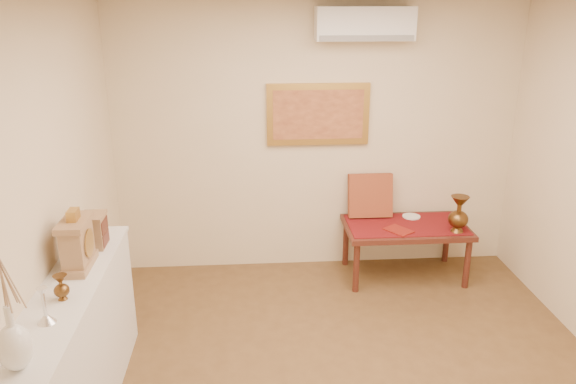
{
  "coord_description": "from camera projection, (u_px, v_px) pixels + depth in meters",
  "views": [
    {
      "loc": [
        -0.69,
        -3.14,
        2.68
      ],
      "look_at": [
        -0.37,
        1.15,
        1.18
      ],
      "focal_mm": 35.0,
      "sensor_mm": 36.0,
      "label": 1
    }
  ],
  "objects": [
    {
      "name": "plate",
      "position": [
        411.0,
        216.0,
        5.71
      ],
      "size": [
        0.18,
        0.18,
        0.01
      ],
      "primitive_type": "cylinder",
      "color": "white",
      "rests_on": "table_cloth"
    },
    {
      "name": "brass_urn_tall",
      "position": [
        459.0,
        210.0,
        5.3
      ],
      "size": [
        0.19,
        0.19,
        0.43
      ],
      "primitive_type": null,
      "color": "brown",
      "rests_on": "table_cloth"
    },
    {
      "name": "painting",
      "position": [
        318.0,
        114.0,
        5.45
      ],
      "size": [
        1.0,
        0.06,
        0.6
      ],
      "color": "#B48839",
      "rests_on": "wall_back"
    },
    {
      "name": "wall_left",
      "position": [
        27.0,
        235.0,
        3.3
      ],
      "size": [
        0.02,
        4.5,
        2.7
      ],
      "primitive_type": "cube",
      "color": "beige",
      "rests_on": "ground"
    },
    {
      "name": "display_ledge",
      "position": [
        75.0,
        358.0,
        3.6
      ],
      "size": [
        0.37,
        2.02,
        0.98
      ],
      "color": "silver",
      "rests_on": "floor"
    },
    {
      "name": "low_table",
      "position": [
        406.0,
        231.0,
        5.55
      ],
      "size": [
        1.2,
        0.7,
        0.55
      ],
      "color": "#512218",
      "rests_on": "floor"
    },
    {
      "name": "wall_back",
      "position": [
        317.0,
        139.0,
        5.56
      ],
      "size": [
        4.0,
        0.02,
        2.7
      ],
      "primitive_type": "cube",
      "color": "beige",
      "rests_on": "ground"
    },
    {
      "name": "menu",
      "position": [
        399.0,
        230.0,
        5.37
      ],
      "size": [
        0.29,
        0.31,
        0.01
      ],
      "primitive_type": "cube",
      "rotation": [
        0.0,
        0.0,
        0.62
      ],
      "color": "maroon",
      "rests_on": "table_cloth"
    },
    {
      "name": "wooden_chest",
      "position": [
        94.0,
        230.0,
        4.0
      ],
      "size": [
        0.16,
        0.21,
        0.24
      ],
      "color": "#9E7751",
      "rests_on": "display_ledge"
    },
    {
      "name": "white_vase",
      "position": [
        4.0,
        288.0,
        2.56
      ],
      "size": [
        0.17,
        0.17,
        0.87
      ],
      "primitive_type": null,
      "color": "white",
      "rests_on": "display_ledge"
    },
    {
      "name": "table_cloth",
      "position": [
        406.0,
        225.0,
        5.53
      ],
      "size": [
        1.14,
        0.59,
        0.01
      ],
      "primitive_type": "cube",
      "color": "maroon",
      "rests_on": "low_table"
    },
    {
      "name": "cushion",
      "position": [
        370.0,
        195.0,
        5.68
      ],
      "size": [
        0.44,
        0.19,
        0.45
      ],
      "primitive_type": "cube",
      "rotation": [
        -0.21,
        0.0,
        0.0
      ],
      "color": "maroon",
      "rests_on": "table_cloth"
    },
    {
      "name": "candlestick",
      "position": [
        44.0,
        305.0,
        3.06
      ],
      "size": [
        0.1,
        0.1,
        0.21
      ],
      "primitive_type": null,
      "color": "silver",
      "rests_on": "display_ledge"
    },
    {
      "name": "mantel_clock",
      "position": [
        77.0,
        243.0,
        3.67
      ],
      "size": [
        0.17,
        0.36,
        0.41
      ],
      "color": "#9E7751",
      "rests_on": "display_ledge"
    },
    {
      "name": "ac_unit",
      "position": [
        365.0,
        24.0,
        5.1
      ],
      "size": [
        0.9,
        0.25,
        0.3
      ],
      "color": "white",
      "rests_on": "wall_back"
    },
    {
      "name": "brass_urn_small",
      "position": [
        61.0,
        284.0,
        3.3
      ],
      "size": [
        0.09,
        0.09,
        0.21
      ],
      "primitive_type": null,
      "color": "brown",
      "rests_on": "display_ledge"
    }
  ]
}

